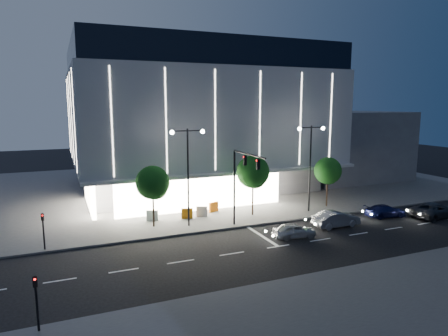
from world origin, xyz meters
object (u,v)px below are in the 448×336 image
barrier_a (187,213)px  street_lamp_west (188,163)px  ped_signal_far (43,227)px  barrier_c (214,207)px  traffic_mast (241,175)px  car_third (385,211)px  barrier_b (152,216)px  tree_right (328,172)px  street_lamp_east (310,156)px  car_second (336,219)px  car_fourth (434,210)px  barrier_d (202,211)px  car_lead (294,231)px  tree_mid (253,174)px  tree_left (153,184)px  ped_signal_near (36,297)px

barrier_a → street_lamp_west: bearing=-88.0°
ped_signal_far → barrier_c: ped_signal_far is taller
traffic_mast → car_third: size_ratio=1.68×
traffic_mast → barrier_b: (-6.72, 5.50, -4.38)m
tree_right → street_lamp_east: bearing=-161.4°
car_second → barrier_a: bearing=57.9°
car_second → car_fourth: car_second is taller
traffic_mast → barrier_a: bearing=124.8°
tree_right → barrier_a: tree_right is taller
barrier_c → barrier_d: size_ratio=1.00×
car_fourth → barrier_d: (-21.37, 8.70, -0.08)m
street_lamp_east → barrier_a: street_lamp_east is taller
street_lamp_west → barrier_d: bearing=48.8°
tree_right → barrier_d: 14.33m
car_lead → barrier_b: bearing=54.8°
ped_signal_far → car_fourth: size_ratio=0.57×
car_fourth → barrier_a: car_fourth is taller
street_lamp_east → tree_mid: street_lamp_east is taller
car_second → car_third: bearing=-83.8°
traffic_mast → barrier_a: 7.45m
street_lamp_east → barrier_c: 11.19m
tree_right → car_lead: size_ratio=1.51×
street_lamp_west → tree_left: street_lamp_west is taller
ped_signal_far → barrier_c: size_ratio=2.73×
street_lamp_east → tree_right: bearing=18.6°
ped_signal_far → barrier_a: size_ratio=2.73×
barrier_c → tree_right: bearing=-31.4°
street_lamp_west → barrier_d: (2.13, 2.44, -5.31)m
barrier_a → ped_signal_near: bearing=-112.8°
street_lamp_west → car_lead: 10.95m
street_lamp_west → barrier_b: bearing=133.7°
car_second → barrier_a: (-11.94, 7.37, -0.09)m
car_fourth → barrier_b: size_ratio=4.78×
tree_mid → barrier_a: size_ratio=5.59×
barrier_c → car_third: bearing=-46.8°
tree_left → tree_mid: bearing=0.0°
ped_signal_far → barrier_d: ped_signal_far is taller
ped_signal_near → car_fourth: 36.25m
car_lead → car_second: 5.33m
street_lamp_west → street_lamp_east: 13.00m
ped_signal_near → street_lamp_east: bearing=28.4°
street_lamp_east → car_second: (-0.51, -5.07, -5.22)m
ped_signal_near → car_second: size_ratio=0.67×
tree_left → tree_right: size_ratio=1.04×
tree_right → tree_left: bearing=180.0°
street_lamp_west → tree_right: size_ratio=1.63×
car_second → street_lamp_west: bearing=67.5°
street_lamp_east → car_lead: 9.97m
car_fourth → barrier_d: 23.07m
street_lamp_east → ped_signal_near: bearing=-151.6°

